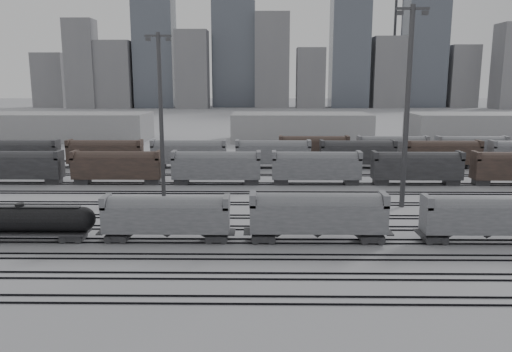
{
  "coord_description": "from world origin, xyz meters",
  "views": [
    {
      "loc": [
        -1.23,
        -51.49,
        17.44
      ],
      "look_at": [
        -2.08,
        18.55,
        4.0
      ],
      "focal_mm": 35.0,
      "sensor_mm": 36.0,
      "label": 1
    }
  ],
  "objects_px": {
    "hopper_car_a": "(166,215)",
    "hopper_car_c": "(488,215)",
    "tank_car_b": "(21,220)",
    "hopper_car_b": "(318,213)",
    "light_mast_c": "(407,103)"
  },
  "relations": [
    {
      "from": "hopper_car_a",
      "to": "hopper_car_c",
      "type": "bearing_deg",
      "value": 0.0
    },
    {
      "from": "hopper_car_b",
      "to": "light_mast_c",
      "type": "height_order",
      "value": "light_mast_c"
    },
    {
      "from": "tank_car_b",
      "to": "hopper_car_c",
      "type": "distance_m",
      "value": 51.03
    },
    {
      "from": "hopper_car_b",
      "to": "hopper_car_c",
      "type": "distance_m",
      "value": 18.46
    },
    {
      "from": "hopper_car_b",
      "to": "hopper_car_a",
      "type": "bearing_deg",
      "value": 180.0
    },
    {
      "from": "hopper_car_c",
      "to": "light_mast_c",
      "type": "distance_m",
      "value": 19.96
    },
    {
      "from": "hopper_car_a",
      "to": "light_mast_c",
      "type": "xyz_separation_m",
      "value": [
        30.08,
        15.71,
        11.38
      ]
    },
    {
      "from": "hopper_car_b",
      "to": "hopper_car_c",
      "type": "relative_size",
      "value": 1.05
    },
    {
      "from": "light_mast_c",
      "to": "hopper_car_b",
      "type": "bearing_deg",
      "value": -130.79
    },
    {
      "from": "light_mast_c",
      "to": "hopper_car_c",
      "type": "bearing_deg",
      "value": -72.66
    },
    {
      "from": "light_mast_c",
      "to": "hopper_car_a",
      "type": "bearing_deg",
      "value": -152.43
    },
    {
      "from": "hopper_car_b",
      "to": "tank_car_b",
      "type": "bearing_deg",
      "value": -180.0
    },
    {
      "from": "hopper_car_b",
      "to": "light_mast_c",
      "type": "distance_m",
      "value": 23.55
    },
    {
      "from": "tank_car_b",
      "to": "hopper_car_c",
      "type": "relative_size",
      "value": 1.16
    },
    {
      "from": "tank_car_b",
      "to": "hopper_car_a",
      "type": "height_order",
      "value": "hopper_car_a"
    }
  ]
}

